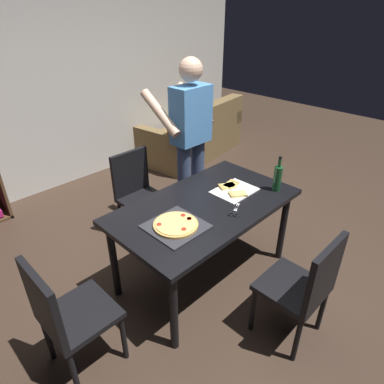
{
  "coord_description": "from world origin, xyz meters",
  "views": [
    {
      "loc": [
        -1.7,
        -1.54,
        2.16
      ],
      "look_at": [
        0.0,
        0.15,
        0.8
      ],
      "focal_mm": 31.28,
      "sensor_mm": 36.0,
      "label": 1
    }
  ],
  "objects": [
    {
      "name": "chair_far_side",
      "position": [
        0.0,
        0.92,
        0.51
      ],
      "size": [
        0.42,
        0.42,
        0.9
      ],
      "color": "black",
      "rests_on": "ground_plane"
    },
    {
      "name": "dining_table",
      "position": [
        0.0,
        0.0,
        0.67
      ],
      "size": [
        1.53,
        0.87,
        0.75
      ],
      "color": "black",
      "rests_on": "ground_plane"
    },
    {
      "name": "kitchen_scissors",
      "position": [
        0.07,
        -0.25,
        0.76
      ],
      "size": [
        0.2,
        0.13,
        0.01
      ],
      "color": "silver",
      "rests_on": "dining_table"
    },
    {
      "name": "ground_plane",
      "position": [
        0.0,
        0.0,
        0.0
      ],
      "size": [
        12.0,
        12.0,
        0.0
      ],
      "primitive_type": "plane",
      "color": "#38281E"
    },
    {
      "name": "person_serving_pizza",
      "position": [
        0.52,
        0.7,
        1.0
      ],
      "size": [
        0.55,
        0.54,
        1.75
      ],
      "color": "#38476B",
      "rests_on": "ground_plane"
    },
    {
      "name": "pepperoni_pizza_on_tray",
      "position": [
        -0.38,
        -0.06,
        0.77
      ],
      "size": [
        0.39,
        0.39,
        0.04
      ],
      "color": "#2D2D33",
      "rests_on": "dining_table"
    },
    {
      "name": "couch",
      "position": [
        1.91,
        1.99,
        0.3
      ],
      "size": [
        1.81,
        1.09,
        0.85
      ],
      "color": "brown",
      "rests_on": "ground_plane"
    },
    {
      "name": "pizza_slices_on_towel",
      "position": [
        0.33,
        -0.02,
        0.76
      ],
      "size": [
        0.36,
        0.29,
        0.03
      ],
      "color": "white",
      "rests_on": "dining_table"
    },
    {
      "name": "wine_bottle",
      "position": [
        0.6,
        -0.28,
        0.87
      ],
      "size": [
        0.07,
        0.07,
        0.32
      ],
      "color": "#194723",
      "rests_on": "dining_table"
    },
    {
      "name": "back_wall",
      "position": [
        0.0,
        2.6,
        1.4
      ],
      "size": [
        6.4,
        0.1,
        2.8
      ],
      "primitive_type": "cube",
      "color": "silver",
      "rests_on": "ground_plane"
    },
    {
      "name": "chair_left_end",
      "position": [
        -1.25,
        0.0,
        0.51
      ],
      "size": [
        0.42,
        0.42,
        0.9
      ],
      "color": "black",
      "rests_on": "ground_plane"
    },
    {
      "name": "chair_near_camera",
      "position": [
        -0.0,
        -0.92,
        0.51
      ],
      "size": [
        0.42,
        0.42,
        0.9
      ],
      "color": "black",
      "rests_on": "ground_plane"
    }
  ]
}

